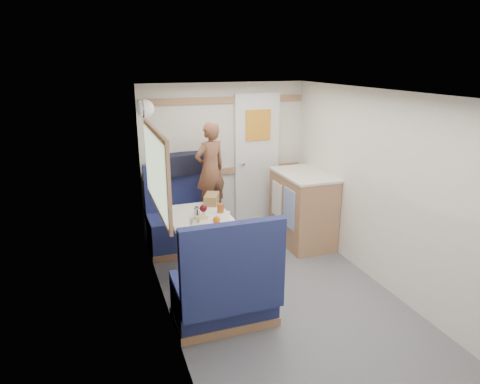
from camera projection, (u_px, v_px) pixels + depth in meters
name	position (u px, v px, depth m)	size (l,w,h in m)	color
floor	(298.00, 318.00, 3.93)	(4.50, 4.50, 0.00)	#515156
ceiling	(308.00, 96.00, 3.33)	(4.50, 4.50, 0.00)	silver
wall_back	(224.00, 160.00, 5.66)	(2.20, 0.02, 2.00)	silver
wall_left	(174.00, 233.00, 3.28)	(0.02, 4.50, 2.00)	silver
wall_right	(409.00, 203.00, 3.97)	(0.02, 4.50, 2.00)	silver
oak_trim_low	(225.00, 171.00, 5.69)	(2.15, 0.02, 0.08)	olive
oak_trim_high	(224.00, 100.00, 5.41)	(2.15, 0.02, 0.08)	olive
side_window	(156.00, 170.00, 4.12)	(0.04, 1.30, 0.72)	#AEBDA0
rear_door	(257.00, 160.00, 5.78)	(0.62, 0.12, 1.86)	white
dinette_table	(201.00, 231.00, 4.46)	(0.62, 0.92, 0.72)	white
bench_far	(184.00, 225.00, 5.32)	(0.90, 0.59, 1.05)	#18244E
bench_near	(226.00, 294.00, 3.76)	(0.90, 0.59, 1.05)	#18244E
ledge	(178.00, 175.00, 5.37)	(0.90, 0.14, 0.04)	olive
dome_light	(145.00, 109.00, 4.75)	(0.20, 0.20, 0.20)	white
galley_counter	(302.00, 208.00, 5.44)	(0.57, 0.92, 0.92)	olive
person	(210.00, 169.00, 5.11)	(0.41, 0.27, 1.13)	brown
duffel_bag	(184.00, 163.00, 5.36)	(0.52, 0.25, 0.25)	black
tray	(215.00, 218.00, 4.35)	(0.29, 0.38, 0.02)	silver
orange_fruit	(217.00, 220.00, 4.18)	(0.07, 0.07, 0.07)	#DB5509
cheese_block	(202.00, 217.00, 4.29)	(0.11, 0.06, 0.04)	#DECF80
wine_glass	(203.00, 209.00, 4.27)	(0.08, 0.08, 0.17)	white
tumbler_left	(193.00, 225.00, 4.05)	(0.07, 0.07, 0.11)	white
tumbler_right	(197.00, 213.00, 4.37)	(0.06, 0.06, 0.10)	white
beer_glass	(220.00, 209.00, 4.47)	(0.07, 0.07, 0.11)	#944B15
pepper_grinder	(196.00, 211.00, 4.46)	(0.03, 0.03, 0.09)	black
salt_grinder	(204.00, 214.00, 4.36)	(0.04, 0.04, 0.10)	silver
bread_loaf	(212.00, 199.00, 4.80)	(0.14, 0.26, 0.11)	olive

